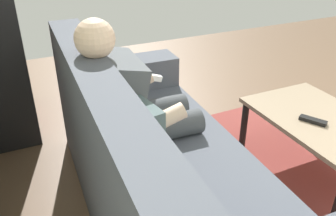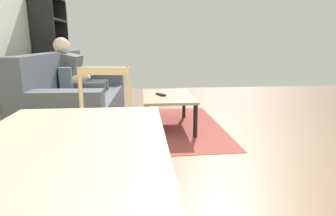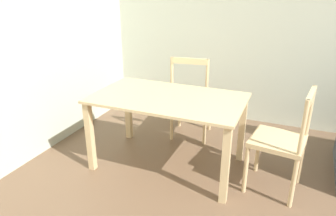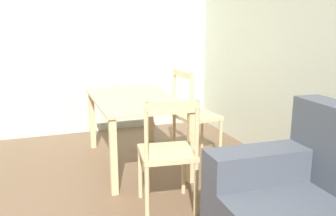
{
  "view_description": "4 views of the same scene",
  "coord_description": "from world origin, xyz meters",
  "views": [
    {
      "loc": [
        -0.55,
        2.45,
        1.6
      ],
      "look_at": [
        0.91,
        1.77,
        0.74
      ],
      "focal_mm": 38.32,
      "sensor_mm": 36.0,
      "label": 1
    },
    {
      "loc": [
        -2.72,
        1.0,
        1.11
      ],
      "look_at": [
        0.88,
        0.67,
        0.26
      ],
      "focal_mm": 30.26,
      "sensor_mm": 36.0,
      "label": 2
    },
    {
      "loc": [
        -0.66,
        -1.14,
        1.66
      ],
      "look_at": [
        -1.69,
        1.32,
        0.6
      ],
      "focal_mm": 32.91,
      "sensor_mm": 36.0,
      "label": 3
    },
    {
      "loc": [
        1.83,
        0.43,
        1.45
      ],
      "look_at": [
        -0.39,
        1.22,
        0.9
      ],
      "focal_mm": 38.2,
      "sensor_mm": 36.0,
      "label": 4
    }
  ],
  "objects": [
    {
      "name": "dining_chair_facing_couch",
      "position": [
        -0.66,
        1.31,
        0.46
      ],
      "size": [
        0.47,
        0.47,
        0.92
      ],
      "color": "#D1B27F",
      "rests_on": "ground_plane"
    },
    {
      "name": "dining_table",
      "position": [
        -1.69,
        1.32,
        0.61
      ],
      "size": [
        1.39,
        0.82,
        0.71
      ],
      "color": "#D1B27F",
      "rests_on": "ground_plane"
    },
    {
      "name": "dining_chair_near_wall",
      "position": [
        -1.68,
        2.0,
        0.46
      ],
      "size": [
        0.47,
        0.47,
        0.97
      ],
      "color": "#D1B27F",
      "rests_on": "ground_plane"
    }
  ]
}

